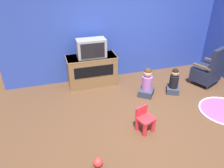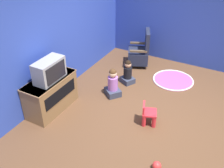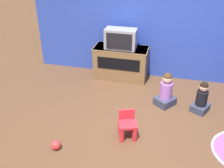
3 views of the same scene
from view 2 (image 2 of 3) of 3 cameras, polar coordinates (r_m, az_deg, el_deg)
name	(u,v)px [view 2 (image 2 of 3)]	position (r m, az deg, el deg)	size (l,w,h in m)	color
ground_plane	(143,111)	(5.79, 6.80, -5.80)	(30.00, 30.00, 0.00)	brown
wall_back	(55,34)	(5.95, -12.38, 10.49)	(5.73, 0.12, 2.81)	#2D47B2
wall_right	(201,16)	(7.37, 18.83, 13.80)	(0.12, 5.19, 2.81)	#2D47B2
tv_cabinet	(51,94)	(5.74, -13.13, -2.09)	(1.22, 0.54, 0.75)	brown
television	(49,70)	(5.40, -13.48, 2.90)	(0.68, 0.35, 0.45)	#939399
black_armchair	(140,53)	(7.41, 6.09, 6.82)	(0.78, 0.75, 1.02)	brown
yellow_kid_chair	(149,115)	(5.36, 7.96, -6.68)	(0.37, 0.36, 0.46)	red
play_mat	(173,80)	(6.97, 13.16, 0.87)	(1.05, 1.05, 0.04)	#A54C8C
child_watching_left	(113,84)	(6.07, 0.18, 0.01)	(0.46, 0.47, 0.70)	#33384C
child_watching_center	(128,73)	(6.58, 3.42, 2.38)	(0.40, 0.41, 0.63)	#33384C
toy_ball	(157,166)	(4.62, 9.73, -17.12)	(0.15, 0.15, 0.15)	red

